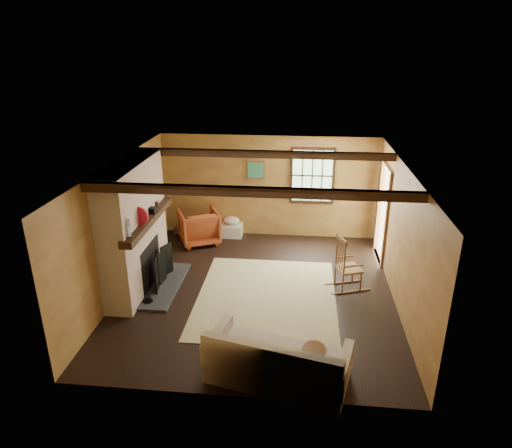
# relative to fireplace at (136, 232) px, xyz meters

# --- Properties ---
(ground) EXTENTS (5.50, 5.50, 0.00)m
(ground) POSITION_rel_fireplace_xyz_m (2.23, 0.00, -1.10)
(ground) COLOR black
(ground) RESTS_ON ground
(room_envelope) EXTENTS (5.02, 5.52, 2.44)m
(room_envelope) POSITION_rel_fireplace_xyz_m (2.45, 0.26, 0.53)
(room_envelope) COLOR #AD883D
(room_envelope) RESTS_ON ground
(fireplace) EXTENTS (1.02, 2.30, 2.40)m
(fireplace) POSITION_rel_fireplace_xyz_m (0.00, 0.00, 0.00)
(fireplace) COLOR #AF5343
(fireplace) RESTS_ON ground
(rug) EXTENTS (2.50, 3.00, 0.01)m
(rug) POSITION_rel_fireplace_xyz_m (2.43, -0.20, -1.10)
(rug) COLOR #C9BB86
(rug) RESTS_ON ground
(rocking_chair) EXTENTS (0.86, 0.63, 1.06)m
(rocking_chair) POSITION_rel_fireplace_xyz_m (3.88, 0.29, -0.66)
(rocking_chair) COLOR tan
(rocking_chair) RESTS_ON ground
(sofa) EXTENTS (2.06, 1.28, 0.77)m
(sofa) POSITION_rel_fireplace_xyz_m (2.75, -2.40, -0.83)
(sofa) COLOR beige
(sofa) RESTS_ON ground
(firewood_pile) EXTENTS (0.61, 0.11, 0.22)m
(firewood_pile) POSITION_rel_fireplace_xyz_m (0.27, 2.51, -0.99)
(firewood_pile) COLOR brown
(firewood_pile) RESTS_ON ground
(laundry_basket) EXTENTS (0.50, 0.39, 0.30)m
(laundry_basket) POSITION_rel_fireplace_xyz_m (1.37, 2.55, -0.95)
(laundry_basket) COLOR white
(laundry_basket) RESTS_ON ground
(basket_pillow) EXTENTS (0.41, 0.35, 0.19)m
(basket_pillow) POSITION_rel_fireplace_xyz_m (1.37, 2.55, -0.71)
(basket_pillow) COLOR beige
(basket_pillow) RESTS_ON laundry_basket
(armchair) EXTENTS (1.13, 1.14, 0.79)m
(armchair) POSITION_rel_fireplace_xyz_m (0.68, 2.10, -0.71)
(armchair) COLOR #BF6026
(armchair) RESTS_ON ground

